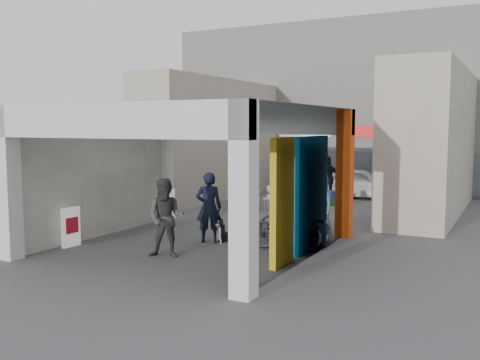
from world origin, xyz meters
The scene contains 21 objects.
ground centered at (0.00, 0.00, 0.00)m, with size 90.00×90.00×0.00m, color #4E4E53.
arcade_canopy centered at (0.54, -0.82, 2.30)m, with size 6.40×6.45×6.40m.
far_building centered at (0.00, 13.99, 3.99)m, with size 18.00×4.08×8.00m.
plaza_bldg_left centered at (-4.50, 7.50, 2.50)m, with size 2.00×9.00×5.00m, color #BEB19E.
plaza_bldg_right centered at (4.50, 7.50, 2.50)m, with size 2.00×9.00×5.00m, color #BEB19E.
bollard_left centered at (-1.55, 2.31, 0.43)m, with size 0.09×0.09×0.86m, color gray.
bollard_center centered at (0.00, 2.21, 0.41)m, with size 0.09×0.09×0.83m, color gray.
bollard_right centered at (1.66, 2.25, 0.46)m, with size 0.09×0.09×0.92m, color gray.
advert_board_near centered at (-2.75, -2.41, 0.51)m, with size 0.13×0.55×1.00m.
advert_board_far centered at (-2.75, 1.88, 0.51)m, with size 0.14×0.55×1.00m.
cafe_set centered at (-1.37, 5.12, 0.31)m, with size 1.44×1.16×0.87m.
produce_stand centered at (-1.89, 5.39, 0.28)m, with size 1.07×0.58×0.71m.
crate_stack centered at (0.71, 7.49, 0.28)m, with size 0.53×0.46×0.56m.
border_collie centered at (0.35, -0.18, 0.25)m, with size 0.23×0.46×0.64m.
man_with_dog centered at (0.08, -0.35, 0.93)m, with size 0.68×0.44×1.86m, color black.
man_back_turned centered at (0.03, -2.17, 0.92)m, with size 0.89×0.70×1.84m, color #3C3B3E.
man_elderly centered at (2.24, 2.20, 0.88)m, with size 0.86×0.56×1.76m, color #5F89B9.
man_crates centered at (0.46, 8.22, 0.93)m, with size 1.09×0.45×1.86m, color black.
bicycle_front centered at (2.16, 0.48, 0.55)m, with size 0.73×2.09×1.10m, color black.
bicycle_rear centered at (2.17, -0.21, 0.55)m, with size 0.51×1.81×1.09m, color black.
white_van centered at (1.19, 10.10, 0.65)m, with size 1.52×3.79×1.29m, color white.
Camera 1 is at (7.25, -12.18, 3.03)m, focal length 40.00 mm.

